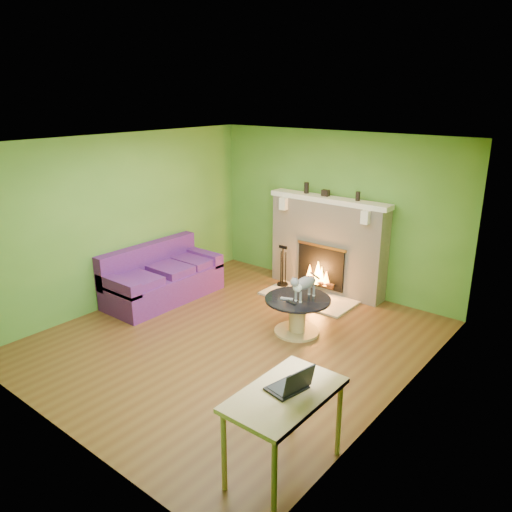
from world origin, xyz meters
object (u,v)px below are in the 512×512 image
at_px(coffee_table, 297,313).
at_px(desk, 285,402).
at_px(sofa, 161,278).
at_px(cat, 305,286).

distance_m(coffee_table, desk, 2.70).
relative_size(sofa, cat, 3.16).
distance_m(sofa, cat, 2.53).
height_order(desk, cat, cat).
bearing_deg(coffee_table, cat, 32.01).
bearing_deg(sofa, desk, -26.64).
relative_size(desk, cat, 1.79).
xyz_separation_m(desk, cat, (-1.34, 2.32, -0.00)).
relative_size(coffee_table, cat, 1.50).
relative_size(sofa, coffee_table, 2.11).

